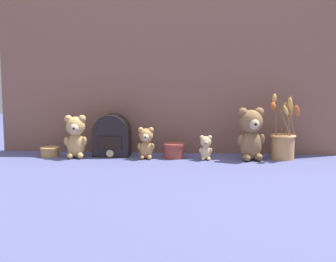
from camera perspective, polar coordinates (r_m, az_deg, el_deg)
ground_plane at (r=2.50m, az=-0.03°, el=-3.10°), size 4.00×4.00×0.00m
backdrop_wall at (r=2.62m, az=0.23°, el=6.02°), size 1.75×0.02×0.78m
teddy_bear_large at (r=2.48m, az=9.19°, el=-0.21°), size 0.14×0.13×0.25m
teddy_bear_medium at (r=2.54m, az=-10.22°, el=-0.51°), size 0.12×0.11×0.21m
teddy_bear_small at (r=2.48m, az=-2.47°, el=-1.28°), size 0.08×0.08×0.15m
teddy_bear_tiny at (r=2.46m, az=4.21°, el=-1.80°), size 0.06×0.06×0.12m
flower_vase at (r=2.54m, az=12.64°, el=-1.13°), size 0.14×0.15×0.32m
vintage_radio at (r=2.58m, az=-6.24°, el=-0.66°), size 0.18×0.12×0.21m
decorative_tin_tall at (r=2.52m, az=0.66°, el=-2.18°), size 0.11×0.11×0.07m
decorative_tin_short at (r=2.62m, az=-12.96°, el=-2.26°), size 0.10×0.10×0.05m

